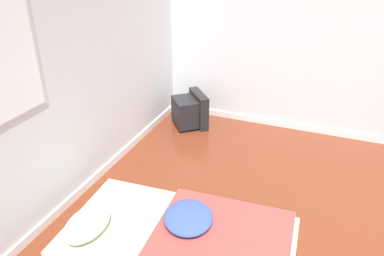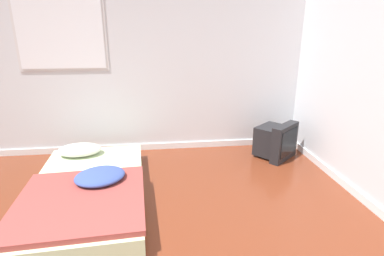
{
  "view_description": "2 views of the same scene",
  "coord_description": "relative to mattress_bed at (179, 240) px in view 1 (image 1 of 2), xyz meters",
  "views": [
    {
      "loc": [
        -2.37,
        0.59,
        2.48
      ],
      "look_at": [
        1.05,
        1.96,
        0.59
      ],
      "focal_mm": 35.0,
      "sensor_mm": 36.0,
      "label": 1
    },
    {
      "loc": [
        0.59,
        -1.22,
        1.67
      ],
      "look_at": [
        0.97,
        1.9,
        0.64
      ],
      "focal_mm": 28.0,
      "sensor_mm": 36.0,
      "label": 2
    }
  ],
  "objects": [
    {
      "name": "mattress_bed",
      "position": [
        0.0,
        0.0,
        0.0
      ],
      "size": [
        1.23,
        2.04,
        0.33
      ],
      "color": "beige",
      "rests_on": "ground_plane"
    },
    {
      "name": "wall_back",
      "position": [
        0.13,
        1.35,
        1.17
      ],
      "size": [
        7.68,
        0.08,
        2.6
      ],
      "color": "silver",
      "rests_on": "ground_plane"
    },
    {
      "name": "crt_tv",
      "position": [
        2.33,
        0.84,
        0.11
      ],
      "size": [
        0.63,
        0.63,
        0.49
      ],
      "color": "black",
      "rests_on": "ground_plane"
    }
  ]
}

